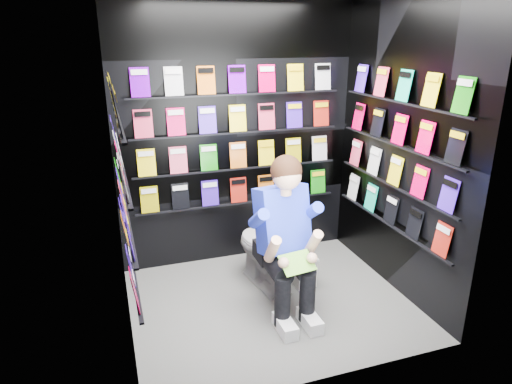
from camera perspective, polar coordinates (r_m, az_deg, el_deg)
name	(u,v)px	position (r m, az deg, el deg)	size (l,w,h in m)	color
floor	(271,303)	(4.18, 1.83, -13.69)	(2.40, 2.40, 0.00)	#5D5D5B
wall_back	(237,137)	(4.57, -2.39, 6.91)	(2.40, 0.04, 2.60)	black
wall_front	(330,204)	(2.78, 9.30, -1.51)	(2.40, 0.04, 2.60)	black
wall_left	(116,176)	(3.43, -17.12, 1.88)	(0.04, 2.00, 2.60)	black
wall_right	(400,151)	(4.21, 17.60, 4.96)	(0.04, 2.00, 2.60)	black
comics_back	(238,137)	(4.54, -2.28, 6.90)	(2.10, 0.06, 1.37)	#DE004C
comics_left	(120,175)	(3.42, -16.63, 2.02)	(0.06, 1.70, 1.37)	#DE004C
comics_right	(398,150)	(4.19, 17.27, 5.00)	(0.06, 1.70, 1.37)	#DE004C
toilet	(266,248)	(4.31, 1.20, -7.01)	(0.42, 0.75, 0.73)	white
longbox	(299,268)	(4.48, 5.41, -9.42)	(0.19, 0.35, 0.27)	silver
longbox_lid	(300,254)	(4.41, 5.47, -7.75)	(0.21, 0.37, 0.03)	silver
reader	(281,220)	(3.81, 3.18, -3.52)	(0.57, 0.83, 1.53)	blue
held_comic	(297,263)	(3.61, 5.19, -8.80)	(0.28, 0.01, 0.19)	#179343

